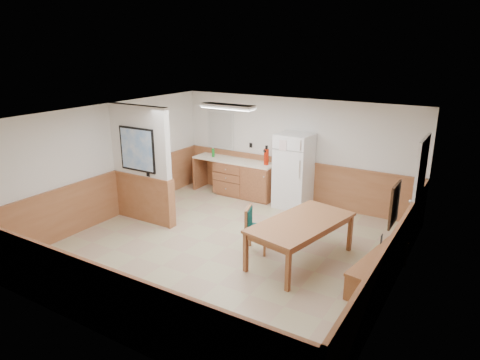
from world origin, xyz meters
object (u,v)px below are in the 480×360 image
Objects in this scene: dining_table at (301,226)px; soap_bottle at (213,153)px; dining_chair at (253,226)px; dining_bench at (379,262)px; refrigerator at (293,171)px; fire_extinguisher at (266,156)px.

soap_bottle is at bearing 157.51° from dining_table.
soap_bottle is at bearing 119.40° from dining_chair.
dining_chair is (-2.26, -0.08, 0.15)m from dining_bench.
dining_chair is 3.65m from soap_bottle.
refrigerator reaches higher than dining_bench.
fire_extinguisher is (-1.08, 2.54, 0.61)m from dining_chair.
dining_chair is at bearing -80.90° from refrigerator.
dining_bench is (1.36, -0.02, -0.32)m from dining_table.
soap_bottle reaches higher than dining_table.
soap_bottle is (-2.60, 2.51, 0.51)m from dining_chair.
dining_table is 1.39m from dining_bench.
dining_bench is 5.47m from soap_bottle.
refrigerator reaches higher than fire_extinguisher.
fire_extinguisher is at bearing 141.04° from dining_table.
soap_bottle is (-1.52, -0.03, -0.10)m from fire_extinguisher.
dining_table is (1.23, -2.38, -0.21)m from refrigerator.
refrigerator is 2.28m from soap_bottle.
fire_extinguisher is (-1.98, 2.44, 0.44)m from dining_table.
dining_table is 3.18m from fire_extinguisher.
fire_extinguisher is at bearing 1.30° from soap_bottle.
refrigerator is at bearing 80.91° from dining_chair.
dining_table is 2.55× the size of dining_chair.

